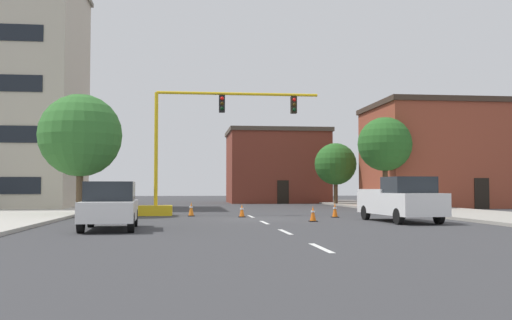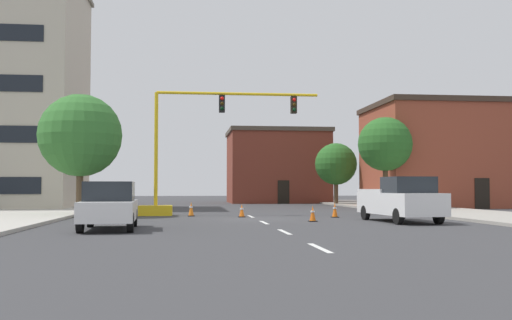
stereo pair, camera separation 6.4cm
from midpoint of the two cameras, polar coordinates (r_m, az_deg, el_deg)
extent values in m
plane|color=#38383A|center=(29.12, -0.02, -5.65)|extent=(160.00, 160.00, 0.00)
cube|color=#B2ADA3|center=(37.93, -20.07, -4.68)|extent=(6.00, 56.00, 0.14)
cube|color=#9E998E|center=(40.02, 16.15, -4.62)|extent=(6.00, 56.00, 0.14)
cube|color=silver|center=(15.33, 6.11, -8.33)|extent=(0.16, 2.40, 0.01)
cube|color=silver|center=(20.71, 2.72, -6.86)|extent=(0.16, 2.40, 0.01)
cube|color=silver|center=(26.14, 0.74, -5.98)|extent=(0.16, 2.40, 0.01)
cube|color=silver|center=(31.60, -0.55, -5.40)|extent=(0.16, 2.40, 0.01)
cube|color=brown|center=(60.27, 1.93, -0.81)|extent=(9.61, 8.22, 6.89)
cube|color=#4C4238|center=(60.50, 1.92, 2.65)|extent=(9.91, 8.52, 0.40)
cube|color=black|center=(56.15, 2.56, -3.07)|extent=(1.10, 0.06, 2.20)
cube|color=brown|center=(49.69, 18.24, 0.18)|extent=(12.67, 9.03, 7.71)
cube|color=#3D2D23|center=(50.04, 18.17, 4.82)|extent=(12.97, 9.33, 0.40)
cube|color=black|center=(45.55, 20.70, -3.00)|extent=(1.10, 0.06, 2.20)
cube|color=yellow|center=(33.07, -9.61, -4.77)|extent=(1.80, 1.20, 0.55)
cylinder|color=yellow|center=(33.11, -9.57, 1.07)|extent=(0.20, 0.20, 6.20)
cylinder|color=yellow|center=(33.53, -1.78, 6.32)|extent=(9.00, 0.16, 0.16)
cube|color=black|center=(33.38, -3.33, 5.37)|extent=(0.32, 0.36, 0.95)
sphere|color=red|center=(33.23, -3.31, 5.88)|extent=(0.20, 0.20, 0.20)
sphere|color=#38280A|center=(33.19, -3.31, 5.41)|extent=(0.20, 0.20, 0.20)
sphere|color=black|center=(33.15, -3.31, 4.93)|extent=(0.20, 0.20, 0.20)
cube|color=black|center=(33.85, 3.56, 5.26)|extent=(0.32, 0.36, 0.95)
sphere|color=red|center=(33.71, 3.62, 5.76)|extent=(0.20, 0.20, 0.20)
sphere|color=#38280A|center=(33.67, 3.62, 5.29)|extent=(0.20, 0.20, 0.20)
sphere|color=black|center=(33.63, 3.62, 4.82)|extent=(0.20, 0.20, 0.20)
cylinder|color=#4C3823|center=(42.37, 12.19, -2.52)|extent=(0.36, 0.36, 3.13)
sphere|color=#286023|center=(42.48, 12.15, 1.50)|extent=(3.76, 3.76, 3.76)
cylinder|color=brown|center=(32.78, -16.54, -2.89)|extent=(0.36, 0.36, 2.64)
sphere|color=#33702D|center=(32.89, -16.47, 2.27)|extent=(4.37, 4.37, 4.37)
cylinder|color=brown|center=(52.06, 7.57, -3.08)|extent=(0.36, 0.36, 2.20)
sphere|color=#286023|center=(52.10, 7.56, -0.38)|extent=(3.62, 3.62, 3.62)
cube|color=white|center=(27.39, 13.50, -4.06)|extent=(2.39, 5.53, 0.95)
cube|color=#1E2328|center=(26.57, 14.28, -2.32)|extent=(1.97, 1.93, 0.70)
cube|color=white|center=(28.47, 12.50, -2.89)|extent=(2.20, 2.95, 0.16)
cylinder|color=black|center=(26.16, 16.98, -5.13)|extent=(0.27, 0.69, 0.68)
cylinder|color=black|center=(25.37, 13.37, -5.25)|extent=(0.27, 0.69, 0.68)
cylinder|color=black|center=(29.45, 13.63, -4.88)|extent=(0.27, 0.69, 0.68)
cylinder|color=black|center=(28.75, 10.35, -4.96)|extent=(0.27, 0.69, 0.68)
cube|color=white|center=(22.34, -13.85, -4.71)|extent=(2.05, 4.58, 0.70)
cube|color=#1E2328|center=(22.42, -13.81, -2.92)|extent=(1.80, 2.37, 0.70)
cylinder|color=black|center=(23.95, -15.54, -5.39)|extent=(0.25, 0.69, 0.68)
cylinder|color=black|center=(23.83, -11.58, -5.44)|extent=(0.25, 0.69, 0.68)
cylinder|color=black|center=(20.92, -16.46, -5.79)|extent=(0.25, 0.69, 0.68)
cylinder|color=black|center=(20.78, -11.92, -5.86)|extent=(0.25, 0.69, 0.68)
cube|color=black|center=(30.85, -1.42, -5.44)|extent=(0.36, 0.36, 0.04)
cone|color=orange|center=(30.83, -1.41, -4.81)|extent=(0.28, 0.28, 0.64)
cylinder|color=white|center=(30.83, -1.41, -4.67)|extent=(0.19, 0.19, 0.08)
cube|color=black|center=(32.00, -6.26, -5.32)|extent=(0.36, 0.36, 0.04)
cone|color=orange|center=(31.98, -6.26, -4.63)|extent=(0.28, 0.28, 0.73)
cylinder|color=white|center=(31.98, -6.26, -4.47)|extent=(0.19, 0.19, 0.08)
cube|color=black|center=(26.95, 5.39, -5.83)|extent=(0.36, 0.36, 0.04)
cone|color=orange|center=(26.94, 5.39, -5.08)|extent=(0.28, 0.28, 0.67)
cylinder|color=white|center=(26.93, 5.39, -4.91)|extent=(0.19, 0.19, 0.08)
cube|color=black|center=(30.81, 7.49, -5.42)|extent=(0.36, 0.36, 0.04)
cone|color=orange|center=(30.79, 7.48, -4.72)|extent=(0.28, 0.28, 0.72)
cylinder|color=white|center=(30.79, 7.48, -4.56)|extent=(0.19, 0.19, 0.08)
camera|label=1|loc=(0.03, -90.05, 0.00)|focal=41.93mm
camera|label=2|loc=(0.03, 89.95, 0.00)|focal=41.93mm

